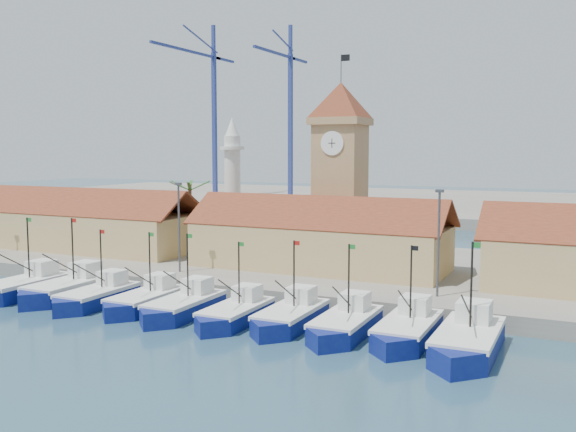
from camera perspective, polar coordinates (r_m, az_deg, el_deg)
The scene contains 21 objects.
ground at distance 50.26m, azimuth -6.02°, elevation -10.06°, with size 400.00×400.00×0.00m, color #1E3C50.
quay at distance 71.17m, azimuth 4.03°, elevation -4.67°, with size 140.00×32.00×1.50m, color gray.
terminal at distance 153.91m, azimuth 15.61°, elevation 0.93°, with size 240.00×80.00×2.00m, color gray.
boat_0 at distance 65.71m, azimuth -22.57°, elevation -5.95°, with size 3.79×10.38×7.85m.
boat_1 at distance 63.30m, azimuth -19.09°, elevation -6.25°, with size 3.81×10.44×7.90m.
boat_2 at distance 59.78m, azimuth -16.74°, elevation -6.96°, with size 3.44×9.42×7.12m.
boat_3 at distance 57.17m, azimuth -12.64°, elevation -7.45°, with size 3.41×9.36×7.08m.
boat_4 at distance 54.49m, azimuth -9.38°, elevation -8.03°, with size 3.49×9.57×7.24m.
boat_5 at distance 51.79m, azimuth -4.81°, elevation -8.75°, with size 3.31×9.06×6.86m.
boat_6 at distance 50.54m, azimuth 0.12°, elevation -9.07°, with size 3.44×9.42×7.13m.
boat_7 at distance 48.54m, azimuth 5.03°, elevation -9.72°, with size 3.46×9.49×7.18m.
boat_8 at distance 47.68m, azimuth 10.52°, elevation -10.07°, with size 3.53×9.67×7.31m.
boat_9 at distance 45.64m, azimuth 15.65°, elevation -10.82°, with size 3.88×10.63×8.04m.
hall_left at distance 84.34m, azimuth -17.75°, elevation -1.05°, with size 31.20×10.13×7.61m.
hall_center at distance 66.97m, azimuth 2.81°, elevation -2.52°, with size 27.04×10.13×7.61m.
clock_tower at distance 71.85m, azimuth 4.66°, elevation 4.43°, with size 5.80×5.80×22.70m.
minaret at distance 80.17m, azimuth -4.95°, elevation 2.98°, with size 3.00×3.00×16.30m.
palm_tree at distance 81.36m, azimuth -8.69°, elevation 0.52°, with size 5.60×5.03×8.39m.
lamp_posts at distance 59.16m, azimuth 0.34°, elevation -1.20°, with size 80.70×0.25×9.03m.
crane_blue_far at distance 167.07m, azimuth -6.93°, elevation 10.18°, with size 1.00×36.21×43.35m.
crane_blue_near at distance 164.12m, azimuth 0.07°, elevation 10.02°, with size 1.00×29.51×42.91m.
Camera 1 is at (25.06, -41.32, 13.81)m, focal length 40.00 mm.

